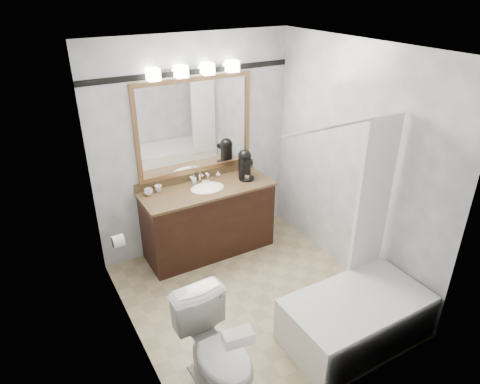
# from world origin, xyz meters

# --- Properties ---
(room) EXTENTS (2.42, 2.62, 2.52)m
(room) POSITION_xyz_m (0.00, 0.00, 1.25)
(room) COLOR tan
(room) RESTS_ON ground
(vanity) EXTENTS (1.53, 0.58, 0.97)m
(vanity) POSITION_xyz_m (0.00, 1.02, 0.44)
(vanity) COLOR black
(vanity) RESTS_ON ground
(mirror) EXTENTS (1.40, 0.04, 1.10)m
(mirror) POSITION_xyz_m (0.00, 1.28, 1.50)
(mirror) COLOR #956A43
(mirror) RESTS_ON room
(vanity_light_bar) EXTENTS (1.02, 0.14, 0.12)m
(vanity_light_bar) POSITION_xyz_m (0.00, 1.23, 2.13)
(vanity_light_bar) COLOR silver
(vanity_light_bar) RESTS_ON room
(accent_stripe) EXTENTS (2.40, 0.01, 0.06)m
(accent_stripe) POSITION_xyz_m (0.00, 1.29, 2.10)
(accent_stripe) COLOR black
(accent_stripe) RESTS_ON room
(bathtub) EXTENTS (1.30, 0.75, 1.96)m
(bathtub) POSITION_xyz_m (0.55, -0.90, 0.28)
(bathtub) COLOR white
(bathtub) RESTS_ON ground
(tp_roll) EXTENTS (0.11, 0.12, 0.12)m
(tp_roll) POSITION_xyz_m (-1.14, 0.66, 0.70)
(tp_roll) COLOR white
(tp_roll) RESTS_ON room
(toilet) EXTENTS (0.48, 0.81, 0.80)m
(toilet) POSITION_xyz_m (-0.81, -0.80, 0.40)
(toilet) COLOR white
(toilet) RESTS_ON ground
(tissue_box) EXTENTS (0.22, 0.15, 0.08)m
(tissue_box) POSITION_xyz_m (-0.81, -1.12, 0.85)
(tissue_box) COLOR white
(tissue_box) RESTS_ON toilet
(coffee_maker) EXTENTS (0.18, 0.23, 0.35)m
(coffee_maker) POSITION_xyz_m (0.51, 1.05, 1.03)
(coffee_maker) COLOR black
(coffee_maker) RESTS_ON vanity
(cup_left) EXTENTS (0.12, 0.12, 0.07)m
(cup_left) POSITION_xyz_m (-0.64, 1.18, 0.89)
(cup_left) COLOR white
(cup_left) RESTS_ON vanity
(cup_right) EXTENTS (0.08, 0.08, 0.07)m
(cup_right) POSITION_xyz_m (-0.51, 1.20, 0.89)
(cup_right) COLOR white
(cup_right) RESTS_ON vanity
(soap_bottle_a) EXTENTS (0.06, 0.06, 0.10)m
(soap_bottle_a) POSITION_xyz_m (-0.08, 1.21, 0.90)
(soap_bottle_a) COLOR white
(soap_bottle_a) RESTS_ON vanity
(soap_bottle_b) EXTENTS (0.06, 0.06, 0.07)m
(soap_bottle_b) POSITION_xyz_m (0.25, 1.22, 0.89)
(soap_bottle_b) COLOR white
(soap_bottle_b) RESTS_ON vanity
(soap_bar) EXTENTS (0.10, 0.08, 0.03)m
(soap_bar) POSITION_xyz_m (0.04, 1.13, 0.86)
(soap_bar) COLOR beige
(soap_bar) RESTS_ON vanity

